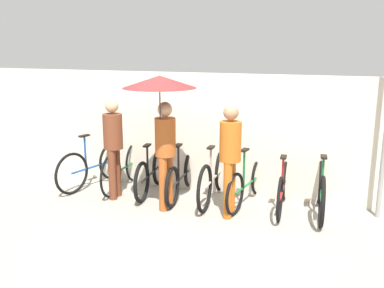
{
  "coord_description": "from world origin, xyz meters",
  "views": [
    {
      "loc": [
        2.24,
        -5.17,
        2.54
      ],
      "look_at": [
        0.0,
        1.04,
        1.0
      ],
      "focal_mm": 40.0,
      "sensor_mm": 36.0,
      "label": 1
    }
  ],
  "objects_px": {
    "parked_bicycle_1": "(124,167)",
    "pedestrian_center": "(162,104)",
    "parked_bicycle_2": "(151,173)",
    "parked_bicycle_3": "(182,176)",
    "parked_bicycle_6": "(283,187)",
    "parked_bicycle_5": "(248,183)",
    "parked_bicycle_0": "(94,166)",
    "parked_bicycle_4": "(214,178)",
    "parked_bicycle_7": "(321,189)",
    "pedestrian_leading": "(113,141)",
    "pedestrian_trailing": "(230,152)"
  },
  "relations": [
    {
      "from": "parked_bicycle_0",
      "to": "parked_bicycle_5",
      "type": "relative_size",
      "value": 1.01
    },
    {
      "from": "pedestrian_trailing",
      "to": "parked_bicycle_5",
      "type": "bearing_deg",
      "value": -102.2
    },
    {
      "from": "parked_bicycle_5",
      "to": "pedestrian_trailing",
      "type": "distance_m",
      "value": 0.9
    },
    {
      "from": "pedestrian_leading",
      "to": "pedestrian_center",
      "type": "distance_m",
      "value": 1.25
    },
    {
      "from": "parked_bicycle_4",
      "to": "parked_bicycle_7",
      "type": "height_order",
      "value": "parked_bicycle_7"
    },
    {
      "from": "parked_bicycle_3",
      "to": "pedestrian_leading",
      "type": "relative_size",
      "value": 1.03
    },
    {
      "from": "parked_bicycle_2",
      "to": "pedestrian_leading",
      "type": "height_order",
      "value": "pedestrian_leading"
    },
    {
      "from": "parked_bicycle_6",
      "to": "pedestrian_center",
      "type": "height_order",
      "value": "pedestrian_center"
    },
    {
      "from": "parked_bicycle_4",
      "to": "pedestrian_trailing",
      "type": "bearing_deg",
      "value": -145.91
    },
    {
      "from": "parked_bicycle_0",
      "to": "pedestrian_center",
      "type": "relative_size",
      "value": 0.82
    },
    {
      "from": "parked_bicycle_6",
      "to": "pedestrian_center",
      "type": "distance_m",
      "value": 2.3
    },
    {
      "from": "pedestrian_trailing",
      "to": "parked_bicycle_1",
      "type": "bearing_deg",
      "value": -14.69
    },
    {
      "from": "parked_bicycle_5",
      "to": "parked_bicycle_4",
      "type": "bearing_deg",
      "value": 102.21
    },
    {
      "from": "parked_bicycle_0",
      "to": "parked_bicycle_3",
      "type": "relative_size",
      "value": 1.0
    },
    {
      "from": "parked_bicycle_1",
      "to": "parked_bicycle_6",
      "type": "relative_size",
      "value": 1.03
    },
    {
      "from": "parked_bicycle_7",
      "to": "pedestrian_leading",
      "type": "distance_m",
      "value": 3.4
    },
    {
      "from": "parked_bicycle_3",
      "to": "pedestrian_trailing",
      "type": "bearing_deg",
      "value": -125.35
    },
    {
      "from": "parked_bicycle_4",
      "to": "parked_bicycle_5",
      "type": "xyz_separation_m",
      "value": [
        0.57,
        0.04,
        -0.04
      ]
    },
    {
      "from": "parked_bicycle_1",
      "to": "parked_bicycle_3",
      "type": "bearing_deg",
      "value": -94.83
    },
    {
      "from": "parked_bicycle_5",
      "to": "parked_bicycle_6",
      "type": "bearing_deg",
      "value": -87.02
    },
    {
      "from": "parked_bicycle_3",
      "to": "parked_bicycle_6",
      "type": "relative_size",
      "value": 1.05
    },
    {
      "from": "parked_bicycle_5",
      "to": "parked_bicycle_0",
      "type": "bearing_deg",
      "value": 99.87
    },
    {
      "from": "parked_bicycle_0",
      "to": "parked_bicycle_6",
      "type": "bearing_deg",
      "value": -76.68
    },
    {
      "from": "parked_bicycle_1",
      "to": "parked_bicycle_6",
      "type": "distance_m",
      "value": 2.85
    },
    {
      "from": "parked_bicycle_5",
      "to": "pedestrian_leading",
      "type": "bearing_deg",
      "value": 110.86
    },
    {
      "from": "parked_bicycle_5",
      "to": "parked_bicycle_1",
      "type": "bearing_deg",
      "value": 98.12
    },
    {
      "from": "parked_bicycle_5",
      "to": "parked_bicycle_6",
      "type": "relative_size",
      "value": 1.04
    },
    {
      "from": "parked_bicycle_3",
      "to": "parked_bicycle_5",
      "type": "bearing_deg",
      "value": -93.63
    },
    {
      "from": "parked_bicycle_4",
      "to": "parked_bicycle_7",
      "type": "relative_size",
      "value": 1.06
    },
    {
      "from": "parked_bicycle_3",
      "to": "parked_bicycle_6",
      "type": "bearing_deg",
      "value": -95.85
    },
    {
      "from": "parked_bicycle_0",
      "to": "parked_bicycle_6",
      "type": "distance_m",
      "value": 3.41
    },
    {
      "from": "parked_bicycle_4",
      "to": "parked_bicycle_7",
      "type": "bearing_deg",
      "value": -92.38
    },
    {
      "from": "parked_bicycle_4",
      "to": "pedestrian_trailing",
      "type": "xyz_separation_m",
      "value": [
        0.42,
        -0.57,
        0.61
      ]
    },
    {
      "from": "pedestrian_center",
      "to": "parked_bicycle_6",
      "type": "bearing_deg",
      "value": -151.28
    },
    {
      "from": "parked_bicycle_3",
      "to": "pedestrian_leading",
      "type": "distance_m",
      "value": 1.3
    },
    {
      "from": "parked_bicycle_2",
      "to": "parked_bicycle_3",
      "type": "distance_m",
      "value": 0.57
    },
    {
      "from": "parked_bicycle_2",
      "to": "parked_bicycle_3",
      "type": "height_order",
      "value": "parked_bicycle_2"
    },
    {
      "from": "parked_bicycle_0",
      "to": "pedestrian_trailing",
      "type": "bearing_deg",
      "value": -88.23
    },
    {
      "from": "parked_bicycle_1",
      "to": "pedestrian_trailing",
      "type": "distance_m",
      "value": 2.3
    },
    {
      "from": "parked_bicycle_1",
      "to": "parked_bicycle_5",
      "type": "xyz_separation_m",
      "value": [
        2.28,
        -0.02,
        -0.03
      ]
    },
    {
      "from": "parked_bicycle_0",
      "to": "parked_bicycle_2",
      "type": "xyz_separation_m",
      "value": [
        1.14,
        0.03,
        -0.03
      ]
    },
    {
      "from": "parked_bicycle_7",
      "to": "pedestrian_leading",
      "type": "height_order",
      "value": "pedestrian_leading"
    },
    {
      "from": "pedestrian_center",
      "to": "pedestrian_trailing",
      "type": "xyz_separation_m",
      "value": [
        1.03,
        0.14,
        -0.69
      ]
    },
    {
      "from": "parked_bicycle_1",
      "to": "pedestrian_leading",
      "type": "height_order",
      "value": "pedestrian_leading"
    },
    {
      "from": "parked_bicycle_5",
      "to": "parked_bicycle_7",
      "type": "distance_m",
      "value": 1.14
    },
    {
      "from": "parked_bicycle_0",
      "to": "parked_bicycle_3",
      "type": "xyz_separation_m",
      "value": [
        1.71,
        0.04,
        -0.04
      ]
    },
    {
      "from": "parked_bicycle_0",
      "to": "parked_bicycle_1",
      "type": "relative_size",
      "value": 1.02
    },
    {
      "from": "parked_bicycle_4",
      "to": "parked_bicycle_5",
      "type": "relative_size",
      "value": 1.07
    },
    {
      "from": "parked_bicycle_1",
      "to": "pedestrian_center",
      "type": "relative_size",
      "value": 0.81
    },
    {
      "from": "pedestrian_leading",
      "to": "parked_bicycle_1",
      "type": "bearing_deg",
      "value": -83.27
    }
  ]
}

